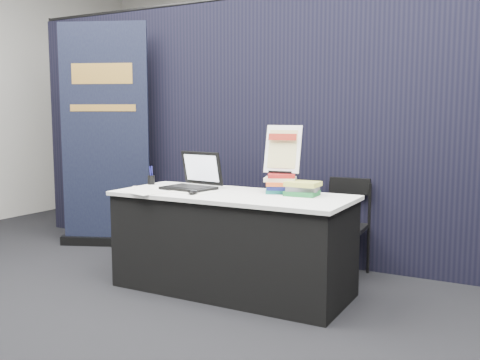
% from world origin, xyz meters
% --- Properties ---
extents(floor, '(8.00, 8.00, 0.00)m').
position_xyz_m(floor, '(0.00, 0.00, 0.00)').
color(floor, black).
rests_on(floor, ground).
extents(wall_back, '(8.00, 0.02, 3.50)m').
position_xyz_m(wall_back, '(0.00, 4.00, 1.75)').
color(wall_back, '#AEABA4').
rests_on(wall_back, floor).
extents(drape_partition, '(6.00, 0.08, 2.40)m').
position_xyz_m(drape_partition, '(0.00, 1.60, 1.20)').
color(drape_partition, black).
rests_on(drape_partition, floor).
extents(display_table, '(1.80, 0.75, 0.75)m').
position_xyz_m(display_table, '(0.00, 0.55, 0.38)').
color(display_table, black).
rests_on(display_table, floor).
extents(laptop, '(0.42, 0.35, 0.29)m').
position_xyz_m(laptop, '(-0.41, 0.62, 0.82)').
color(laptop, black).
rests_on(laptop, display_table).
extents(mouse, '(0.08, 0.11, 0.03)m').
position_xyz_m(mouse, '(-0.23, 0.37, 0.77)').
color(mouse, black).
rests_on(mouse, display_table).
extents(brochure_left, '(0.33, 0.30, 0.00)m').
position_xyz_m(brochure_left, '(-0.75, 0.49, 0.75)').
color(brochure_left, silver).
rests_on(brochure_left, display_table).
extents(brochure_mid, '(0.37, 0.31, 0.00)m').
position_xyz_m(brochure_mid, '(-0.62, 0.28, 0.75)').
color(brochure_mid, silver).
rests_on(brochure_mid, display_table).
extents(brochure_right, '(0.35, 0.26, 0.00)m').
position_xyz_m(brochure_right, '(-0.31, 0.49, 0.75)').
color(brochure_right, silver).
rests_on(brochure_right, display_table).
extents(pen_cup, '(0.08, 0.08, 0.08)m').
position_xyz_m(pen_cup, '(-0.86, 0.68, 0.79)').
color(pen_cup, black).
rests_on(pen_cup, display_table).
extents(book_stack_tall, '(0.26, 0.23, 0.15)m').
position_xyz_m(book_stack_tall, '(0.32, 0.73, 0.82)').
color(book_stack_tall, '#1D6E67').
rests_on(book_stack_tall, display_table).
extents(book_stack_short, '(0.26, 0.21, 0.10)m').
position_xyz_m(book_stack_short, '(0.50, 0.71, 0.80)').
color(book_stack_short, '#1B6630').
rests_on(book_stack_short, display_table).
extents(info_sign, '(0.28, 0.15, 0.37)m').
position_xyz_m(info_sign, '(0.32, 0.76, 1.08)').
color(info_sign, black).
rests_on(info_sign, book_stack_tall).
extents(pullup_banner, '(0.92, 0.47, 2.25)m').
position_xyz_m(pullup_banner, '(-1.83, 1.18, 1.00)').
color(pullup_banner, black).
rests_on(pullup_banner, floor).
extents(stacking_chair, '(0.38, 0.39, 0.80)m').
position_xyz_m(stacking_chair, '(0.61, 1.37, 0.45)').
color(stacking_chair, black).
rests_on(stacking_chair, floor).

